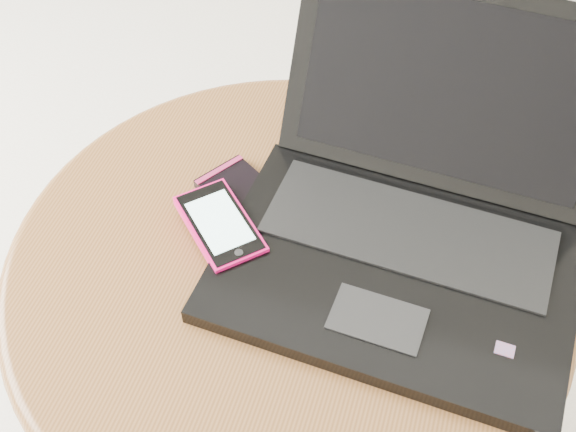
% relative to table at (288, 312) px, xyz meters
% --- Properties ---
extents(table, '(0.60, 0.60, 0.48)m').
position_rel_table_xyz_m(table, '(0.00, 0.00, 0.00)').
color(table, '#542A10').
rests_on(table, ground).
extents(laptop, '(0.37, 0.37, 0.22)m').
position_rel_table_xyz_m(laptop, '(0.11, 0.06, 0.14)').
color(laptop, black).
rests_on(laptop, table).
extents(phone_black, '(0.14, 0.12, 0.01)m').
position_rel_table_xyz_m(phone_black, '(-0.06, 0.06, 0.11)').
color(phone_black, black).
rests_on(phone_black, table).
extents(phone_pink, '(0.12, 0.12, 0.01)m').
position_rel_table_xyz_m(phone_pink, '(-0.08, 0.01, 0.12)').
color(phone_pink, '#E70C62').
rests_on(phone_pink, phone_black).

